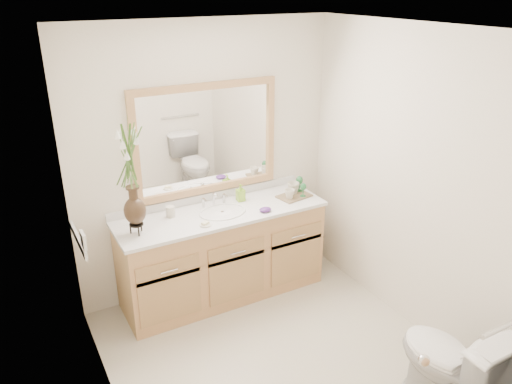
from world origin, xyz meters
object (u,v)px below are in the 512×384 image
flower_vase (130,167)px  tray (294,196)px  toilet (449,366)px  soap_bottle (241,193)px  tumbler (171,212)px

flower_vase → tray: (1.47, 0.01, -0.55)m
toilet → soap_bottle: size_ratio=5.31×
soap_bottle → tray: 0.50m
toilet → flower_vase: flower_vase is taller
toilet → tumbler: tumbler is taller
flower_vase → toilet: bearing=-52.4°
toilet → tray: 1.96m
flower_vase → soap_bottle: flower_vase is taller
toilet → tray: size_ratio=2.53×
tumbler → tray: 1.15m
toilet → tray: tray is taller
tumbler → soap_bottle: soap_bottle is taller
toilet → soap_bottle: bearing=-77.7°
flower_vase → tumbler: size_ratio=8.77×
tumbler → soap_bottle: bearing=1.3°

